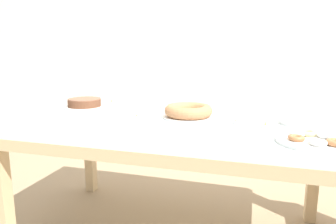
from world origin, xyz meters
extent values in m
cube|color=white|center=(0.00, 1.54, 1.30)|extent=(8.00, 0.10, 2.60)
cube|color=silver|center=(0.00, 0.00, 0.73)|extent=(1.78, 0.99, 0.04)
cube|color=#D1B284|center=(0.00, -0.47, 0.68)|extent=(1.81, 0.08, 0.06)
cube|color=#D1B284|center=(0.00, 0.47, 0.68)|extent=(1.81, 0.08, 0.06)
cube|color=#D1B284|center=(-0.86, 0.00, 0.68)|extent=(0.08, 1.02, 0.06)
cube|color=#D1B284|center=(-0.84, -0.45, 0.35)|extent=(0.07, 0.07, 0.69)
cube|color=#D1B284|center=(-0.84, 0.45, 0.35)|extent=(0.07, 0.07, 0.69)
cube|color=#D1B284|center=(0.84, 0.45, 0.35)|extent=(0.07, 0.07, 0.69)
cylinder|color=white|center=(-0.72, 0.20, 0.76)|extent=(0.29, 0.29, 0.01)
cylinder|color=brown|center=(-0.72, 0.20, 0.79)|extent=(0.23, 0.23, 0.05)
cylinder|color=brown|center=(-0.72, 0.20, 0.81)|extent=(0.22, 0.22, 0.01)
cylinder|color=white|center=(0.06, 0.07, 0.76)|extent=(0.30, 0.30, 0.01)
torus|color=#BC7A4C|center=(0.06, 0.07, 0.80)|extent=(0.28, 0.28, 0.07)
cylinder|color=white|center=(0.69, -0.28, 0.76)|extent=(0.32, 0.32, 0.01)
torus|color=white|center=(0.74, -0.23, 0.77)|extent=(0.07, 0.07, 0.02)
torus|color=#EAD184|center=(0.67, -0.20, 0.77)|extent=(0.08, 0.08, 0.02)
torus|color=white|center=(0.62, -0.24, 0.78)|extent=(0.07, 0.07, 0.03)
torus|color=#B27042|center=(0.61, -0.31, 0.77)|extent=(0.07, 0.07, 0.02)
torus|color=white|center=(0.69, -0.36, 0.77)|extent=(0.07, 0.07, 0.02)
torus|color=#B27042|center=(0.76, -0.34, 0.78)|extent=(0.08, 0.08, 0.02)
cylinder|color=white|center=(0.67, 0.09, 0.76)|extent=(0.21, 0.21, 0.01)
cylinder|color=white|center=(0.67, 0.09, 0.77)|extent=(0.21, 0.21, 0.01)
cylinder|color=white|center=(0.67, 0.09, 0.78)|extent=(0.21, 0.21, 0.01)
cylinder|color=white|center=(0.67, 0.09, 0.79)|extent=(0.21, 0.21, 0.01)
cylinder|color=silver|center=(-0.22, -0.04, 0.76)|extent=(0.04, 0.04, 0.02)
cylinder|color=white|center=(-0.22, -0.04, 0.76)|extent=(0.03, 0.03, 0.00)
cone|color=#F9B74C|center=(-0.22, -0.04, 0.78)|extent=(0.01, 0.01, 0.02)
cylinder|color=silver|center=(-0.18, 0.28, 0.76)|extent=(0.04, 0.04, 0.02)
cylinder|color=white|center=(-0.18, 0.28, 0.76)|extent=(0.03, 0.03, 0.00)
cone|color=#F9B74C|center=(-0.18, 0.28, 0.78)|extent=(0.01, 0.01, 0.02)
cylinder|color=silver|center=(0.50, -0.06, 0.76)|extent=(0.04, 0.04, 0.02)
cylinder|color=white|center=(0.50, -0.06, 0.76)|extent=(0.03, 0.03, 0.00)
cone|color=#F9B74C|center=(0.50, -0.06, 0.78)|extent=(0.01, 0.01, 0.02)
cylinder|color=silver|center=(0.35, -0.02, 0.76)|extent=(0.04, 0.04, 0.02)
cylinder|color=white|center=(0.35, -0.02, 0.76)|extent=(0.03, 0.03, 0.00)
cone|color=#F9B74C|center=(0.35, -0.02, 0.78)|extent=(0.01, 0.01, 0.02)
cylinder|color=silver|center=(-0.60, 0.39, 0.76)|extent=(0.04, 0.04, 0.02)
cylinder|color=white|center=(-0.60, 0.39, 0.76)|extent=(0.03, 0.03, 0.00)
cone|color=#F9B74C|center=(-0.60, 0.39, 0.78)|extent=(0.01, 0.01, 0.02)
camera|label=1|loc=(0.43, -1.64, 1.12)|focal=32.00mm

